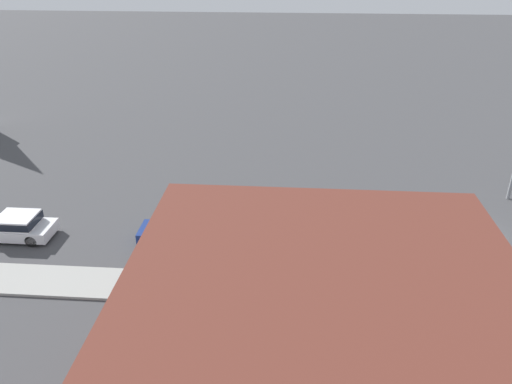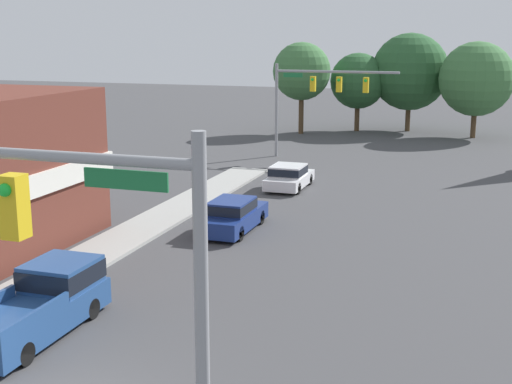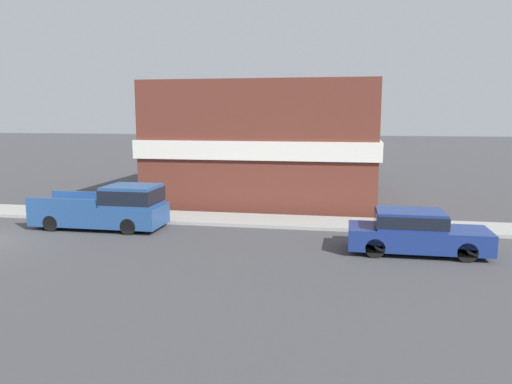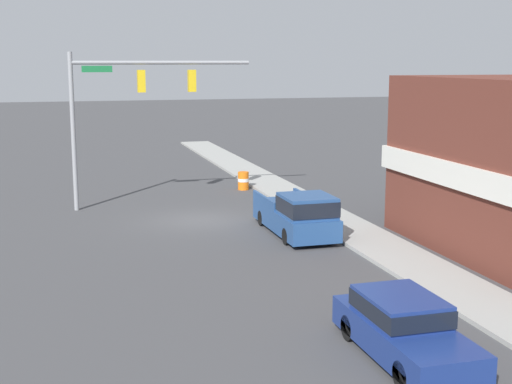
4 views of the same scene
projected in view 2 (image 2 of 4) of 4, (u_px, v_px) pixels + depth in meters
The scene contains 9 objects.
near_signal_assembly at pixel (48, 247), 11.38m from camera, with size 8.60×0.49×7.42m.
far_signal_assembly at pixel (318, 89), 49.73m from camera, with size 8.74×0.49×6.63m.
car_lead at pixel (233, 214), 32.03m from camera, with size 1.79×4.69×1.50m.
car_second_ahead at pixel (289, 176), 40.84m from camera, with size 1.94×4.25×1.39m.
pickup_truck_parked at pixel (44, 301), 21.37m from camera, with size 1.99×5.48×1.86m.
backdrop_tree_left_far at pixel (302, 71), 62.15m from camera, with size 5.05×5.05×7.99m.
backdrop_tree_left_mid at pixel (358, 81), 64.02m from camera, with size 5.00×5.00×7.02m.
backdrop_tree_center at pixel (410, 72), 63.74m from camera, with size 6.88×6.88×8.77m.
backdrop_tree_right_mid at pixel (476, 79), 59.67m from camera, with size 6.24×6.24×8.09m.
Camera 2 is at (9.12, -13.10, 8.79)m, focal length 50.00 mm.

